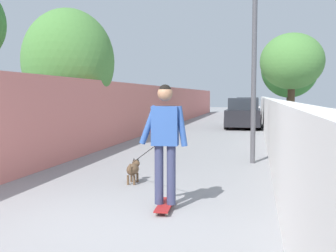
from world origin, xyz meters
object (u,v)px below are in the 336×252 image
object	(u,v)px
lamp_post	(255,32)
skateboard	(165,205)
person_skateboarder	(165,134)
dog	(133,169)
tree_right_far	(290,69)
car_near	(244,114)
tree_left_mid	(69,62)
car_far	(248,109)
tree_right_near	(292,62)

from	to	relation	value
lamp_post	skateboard	world-z (taller)	lamp_post
person_skateboarder	dog	size ratio (longest dim) A/B	0.90
skateboard	person_skateboarder	bearing A→B (deg)	165.96
tree_right_far	car_near	distance (m)	4.07
lamp_post	person_skateboarder	xyz separation A→B (m)	(-4.48, 1.20, -2.10)
car_near	tree_left_mid	bearing A→B (deg)	150.59
dog	car_far	size ratio (longest dim) A/B	0.46
lamp_post	car_far	xyz separation A→B (m)	(19.89, 0.60, -2.50)
lamp_post	dog	bearing A→B (deg)	142.37
tree_right_near	lamp_post	bearing A→B (deg)	168.93
skateboard	car_near	size ratio (longest dim) A/B	0.19
tree_left_mid	car_near	world-z (taller)	tree_left_mid
skateboard	car_near	bearing A→B (deg)	-2.18
tree_right_far	dog	distance (m)	17.04
lamp_post	car_far	bearing A→B (deg)	1.73
tree_right_far	dog	bearing A→B (deg)	166.21
tree_left_mid	skateboard	bearing A→B (deg)	-144.15
tree_left_mid	dog	xyz separation A→B (m)	(-4.81, -3.66, -2.47)
car_far	tree_right_far	bearing A→B (deg)	-159.44
tree_right_far	lamp_post	size ratio (longest dim) A/B	1.01
tree_right_near	car_far	xyz separation A→B (m)	(12.42, 2.06, -2.34)
person_skateboarder	dog	distance (m)	2.09
dog	car_near	distance (m)	14.23
tree_left_mid	dog	size ratio (longest dim) A/B	2.28
lamp_post	person_skateboarder	size ratio (longest dim) A/B	2.73
car_near	person_skateboarder	bearing A→B (deg)	177.82
car_far	lamp_post	bearing A→B (deg)	-178.27
tree_right_near	car_far	bearing A→B (deg)	9.42
car_near	car_far	size ratio (longest dim) A/B	0.98
lamp_post	car_far	world-z (taller)	lamp_post
tree_left_mid	dog	distance (m)	6.53
skateboard	car_near	distance (m)	15.79
tree_left_mid	lamp_post	distance (m)	6.19
tree_right_far	lamp_post	bearing A→B (deg)	172.34
tree_left_mid	person_skateboarder	distance (m)	8.11
car_near	car_far	xyz separation A→B (m)	(8.60, -0.00, 0.00)
tree_right_near	skateboard	distance (m)	12.59
dog	car_near	world-z (taller)	car_near
car_far	person_skateboarder	bearing A→B (deg)	178.59
lamp_post	skateboard	size ratio (longest dim) A/B	5.87
tree_left_mid	tree_right_far	xyz separation A→B (m)	(11.50, -7.66, 0.42)
tree_right_near	tree_left_mid	xyz separation A→B (m)	(-5.50, 7.32, -0.31)
person_skateboarder	car_near	bearing A→B (deg)	-2.18
lamp_post	dog	size ratio (longest dim) A/B	2.44
person_skateboarder	tree_right_far	bearing A→B (deg)	-9.52
dog	tree_left_mid	bearing A→B (deg)	37.28
tree_left_mid	skateboard	size ratio (longest dim) A/B	5.47
tree_right_near	lamp_post	size ratio (longest dim) A/B	0.89
tree_right_near	dog	size ratio (longest dim) A/B	2.18
lamp_post	tree_left_mid	bearing A→B (deg)	71.46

